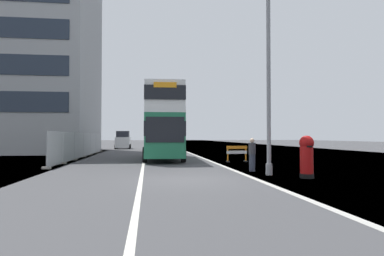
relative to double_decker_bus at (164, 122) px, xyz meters
The scene contains 11 objects.
ground 12.52m from the double_decker_bus, 85.72° to the right, with size 140.00×280.00×0.10m.
double_decker_bus is the anchor object (origin of this frame).
lamppost_foreground 11.96m from the double_decker_bus, 69.69° to the right, with size 0.29×0.70×9.69m.
red_pillar_postbox 13.49m from the double_decker_bus, 66.91° to the right, with size 0.59×0.59×1.72m.
roadworks_barrier 6.10m from the double_decker_bus, 35.22° to the right, with size 1.46×0.62×1.06m.
construction_site_fence 7.33m from the double_decker_bus, 152.84° to the left, with size 0.44×20.60×2.03m.
car_oncoming_near 15.54m from the double_decker_bus, 86.43° to the left, with size 2.05×4.19×2.10m.
car_receding_mid 22.88m from the double_decker_bus, 101.35° to the left, with size 2.02×3.95×2.39m.
bare_tree_far_verge_near 17.52m from the double_decker_bus, 128.36° to the left, with size 2.86×2.97×5.61m.
bare_tree_far_verge_mid 28.10m from the double_decker_bus, 117.42° to the left, with size 2.31×2.81×3.87m.
pedestrian_at_kerb 10.32m from the double_decker_bus, 67.61° to the right, with size 0.34×0.34×1.60m.
Camera 1 is at (-1.46, -13.39, 1.69)m, focal length 32.57 mm.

